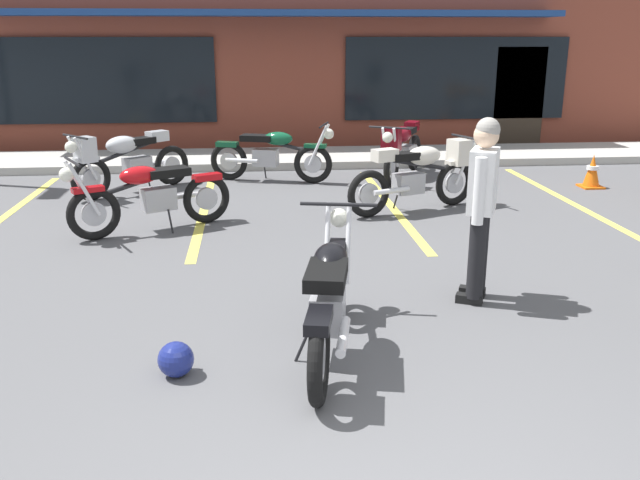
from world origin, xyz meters
The scene contains 13 objects.
ground_plane centered at (0.00, 3.50, 0.00)m, with size 80.00×80.00×0.00m, color #515154.
sidewalk_kerb centered at (0.00, 10.75, 0.07)m, with size 22.00×1.80×0.14m, color #A8A59E.
brick_storefront_building centered at (0.00, 14.74, 1.78)m, with size 18.68×5.91×3.55m.
painted_stall_lines centered at (0.00, 7.15, 0.00)m, with size 8.07×4.80×0.01m.
motorcycle_foreground_classic centered at (-0.08, 2.52, 0.46)m, with size 0.78×2.09×0.98m.
motorcycle_red_sportbike centered at (-1.90, 6.10, 0.46)m, with size 1.93×1.23×0.98m.
motorcycle_silver_naked centered at (-0.32, 8.93, 0.46)m, with size 2.05×0.94×0.98m.
motorcycle_blue_standard centered at (-2.55, 8.27, 0.53)m, with size 1.70×1.60×0.98m.
motorcycle_green_cafe_racer centered at (1.67, 6.81, 0.53)m, with size 2.00×1.10×0.98m.
motorcycle_orange_scrambler centered at (1.87, 8.94, 0.53)m, with size 1.25×1.92×0.98m.
person_in_black_shirt centered at (1.38, 3.46, 0.95)m, with size 0.39×0.58×1.68m.
helmet_on_pavement centered at (-1.21, 2.25, 0.13)m, with size 0.26×0.26×0.26m.
traffic_cone centered at (4.75, 7.97, 0.26)m, with size 0.34×0.34×0.53m.
Camera 1 is at (-0.63, -2.23, 2.35)m, focal length 38.22 mm.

